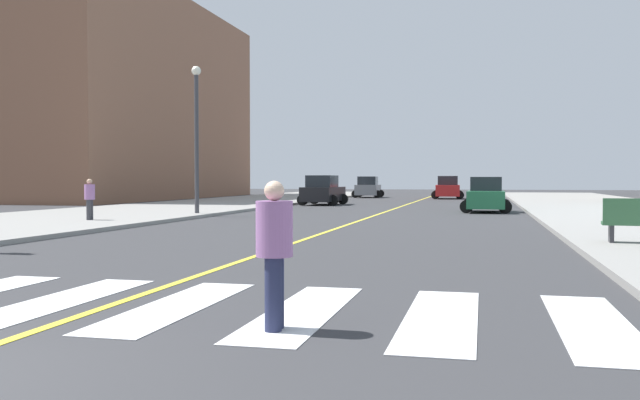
{
  "coord_description": "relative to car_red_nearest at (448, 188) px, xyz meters",
  "views": [
    {
      "loc": [
        5.0,
        -4.75,
        1.75
      ],
      "look_at": [
        -1.35,
        22.12,
        0.91
      ],
      "focal_mm": 38.73,
      "sensor_mm": 36.0,
      "label": 1
    }
  ],
  "objects": [
    {
      "name": "sidewalk_kerb_west",
      "position": [
        -14.21,
        -36.8,
        -0.86
      ],
      "size": [
        10.0,
        120.0,
        0.15
      ],
      "primitive_type": "cube",
      "color": "gray",
      "rests_on": "ground"
    },
    {
      "name": "crosswalk_paint",
      "position": [
        -2.01,
        -52.8,
        -0.93
      ],
      "size": [
        13.5,
        4.0,
        0.01
      ],
      "color": "silver",
      "rests_on": "ground"
    },
    {
      "name": "lane_divider_paint",
      "position": [
        -2.01,
        -16.8,
        -0.93
      ],
      "size": [
        0.16,
        80.0,
        0.01
      ],
      "primitive_type": "cube",
      "color": "yellow",
      "rests_on": "ground"
    },
    {
      "name": "low_rise_brick_west",
      "position": [
        -29.97,
        -5.36,
        7.77
      ],
      "size": [
        16.0,
        32.0,
        17.42
      ],
      "primitive_type": "cube",
      "color": "brown",
      "rests_on": "ground"
    },
    {
      "name": "car_red_nearest",
      "position": [
        0.0,
        0.0,
        0.0
      ],
      "size": [
        2.92,
        4.56,
        2.0
      ],
      "rotation": [
        0.0,
        0.0,
        3.19
      ],
      "color": "red",
      "rests_on": "ground"
    },
    {
      "name": "car_black_second",
      "position": [
        -7.46,
        -16.45,
        -0.01
      ],
      "size": [
        2.91,
        4.53,
        1.98
      ],
      "rotation": [
        0.0,
        0.0,
        -0.05
      ],
      "color": "black",
      "rests_on": "ground"
    },
    {
      "name": "car_green_third",
      "position": [
        3.16,
        -24.3,
        -0.07
      ],
      "size": [
        2.63,
        4.17,
        1.85
      ],
      "rotation": [
        0.0,
        0.0,
        3.13
      ],
      "color": "#236B42",
      "rests_on": "ground"
    },
    {
      "name": "car_gray_fourth",
      "position": [
        -7.46,
        2.27,
        -0.01
      ],
      "size": [
        2.87,
        4.48,
        1.97
      ],
      "rotation": [
        0.0,
        0.0,
        0.04
      ],
      "color": "slate",
      "rests_on": "ground"
    },
    {
      "name": "pedestrian_crossing",
      "position": [
        0.65,
        -53.96,
        0.02
      ],
      "size": [
        0.43,
        0.43,
        1.73
      ],
      "rotation": [
        0.0,
        0.0,
        1.7
      ],
      "color": "#232847",
      "rests_on": "ground"
    },
    {
      "name": "pedestrian_walking_west",
      "position": [
        -11.95,
        -37.44,
        0.1
      ],
      "size": [
        0.4,
        0.4,
        1.6
      ],
      "rotation": [
        0.0,
        0.0,
        4.79
      ],
      "color": "#38383D",
      "rests_on": "sidewalk_kerb_west"
    },
    {
      "name": "street_lamp",
      "position": [
        -10.06,
        -31.45,
        3.3
      ],
      "size": [
        0.44,
        0.44,
        6.86
      ],
      "color": "#38383D",
      "rests_on": "sidewalk_kerb_west"
    }
  ]
}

